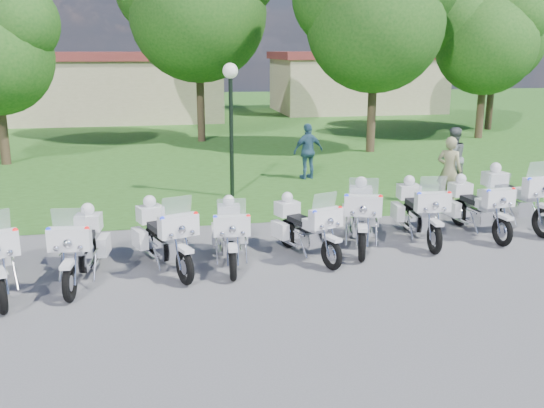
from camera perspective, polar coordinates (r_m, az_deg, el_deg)
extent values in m
plane|color=#5E5D63|center=(12.60, 3.58, -5.40)|extent=(100.00, 100.00, 0.00)
cube|color=#30581C|center=(38.83, -6.47, 7.98)|extent=(100.00, 48.00, 0.01)
torus|color=black|center=(11.02, -24.16, -7.69)|extent=(0.38, 0.72, 0.72)
sphere|color=red|center=(10.93, -23.02, -2.33)|extent=(0.10, 0.10, 0.10)
cube|color=white|center=(12.56, -23.76, -4.12)|extent=(0.37, 0.59, 0.39)
torus|color=black|center=(11.11, -18.51, -7.08)|extent=(0.21, 0.69, 0.68)
torus|color=black|center=(12.69, -16.71, -4.27)|extent=(0.21, 0.69, 0.68)
cube|color=white|center=(10.97, -18.68, -5.40)|extent=(0.23, 0.46, 0.07)
cube|color=white|center=(11.09, -18.53, -3.14)|extent=(0.75, 0.32, 0.40)
cube|color=silver|center=(11.05, -18.60, -1.29)|extent=(0.58, 0.18, 0.38)
sphere|color=red|center=(10.91, -17.03, -2.26)|extent=(0.09, 0.09, 0.09)
sphere|color=#1426E5|center=(11.07, -20.30, -2.29)|extent=(0.09, 0.09, 0.09)
cube|color=silver|center=(11.87, -17.57, -5.00)|extent=(0.40, 0.60, 0.34)
cube|color=white|center=(11.54, -17.96, -3.74)|extent=(0.38, 0.56, 0.22)
cube|color=black|center=(12.05, -17.38, -3.03)|extent=(0.41, 0.66, 0.12)
cube|color=white|center=(12.43, -15.54, -3.74)|extent=(0.24, 0.54, 0.36)
cube|color=white|center=(12.56, -18.26, -3.75)|extent=(0.24, 0.54, 0.36)
cube|color=white|center=(12.54, -16.88, -1.64)|extent=(0.53, 0.46, 0.32)
sphere|color=white|center=(12.48, -16.96, -0.48)|extent=(0.26, 0.26, 0.26)
torus|color=black|center=(11.39, -8.20, -5.90)|extent=(0.36, 0.69, 0.69)
torus|color=black|center=(12.94, -11.22, -3.54)|extent=(0.36, 0.69, 0.69)
cube|color=white|center=(11.26, -8.23, -4.21)|extent=(0.33, 0.49, 0.07)
cube|color=white|center=(11.37, -8.80, -2.04)|extent=(0.78, 0.48, 0.41)
cube|color=silver|center=(11.33, -8.98, -0.22)|extent=(0.58, 0.31, 0.39)
sphere|color=red|center=(11.39, -7.19, -0.94)|extent=(0.09, 0.09, 0.09)
sphere|color=#1426E5|center=(11.15, -10.28, -1.39)|extent=(0.09, 0.09, 0.09)
cube|color=silver|center=(12.14, -9.87, -4.07)|extent=(0.52, 0.66, 0.35)
cube|color=white|center=(11.81, -9.51, -2.74)|extent=(0.49, 0.61, 0.23)
cube|color=black|center=(12.32, -10.46, -2.18)|extent=(0.55, 0.72, 0.12)
cube|color=white|center=(12.85, -9.73, -2.78)|extent=(0.36, 0.56, 0.37)
cube|color=white|center=(12.66, -12.33, -3.18)|extent=(0.36, 0.56, 0.37)
cube|color=white|center=(12.80, -11.40, -0.92)|extent=(0.60, 0.55, 0.33)
sphere|color=white|center=(12.73, -11.46, 0.24)|extent=(0.27, 0.27, 0.27)
torus|color=black|center=(11.50, -3.70, -5.68)|extent=(0.18, 0.66, 0.65)
torus|color=black|center=(13.06, -4.03, -3.22)|extent=(0.18, 0.66, 0.65)
cube|color=white|center=(11.37, -3.72, -4.11)|extent=(0.21, 0.44, 0.07)
cube|color=white|center=(11.50, -3.80, -2.04)|extent=(0.71, 0.29, 0.39)
cube|color=silver|center=(11.46, -3.85, -0.33)|extent=(0.55, 0.16, 0.36)
sphere|color=red|center=(11.41, -2.25, -1.19)|extent=(0.09, 0.09, 0.09)
sphere|color=#1426E5|center=(11.38, -5.36, -1.28)|extent=(0.09, 0.09, 0.09)
cube|color=silver|center=(12.26, -3.89, -3.83)|extent=(0.37, 0.57, 0.33)
cube|color=white|center=(11.94, -3.87, -2.63)|extent=(0.35, 0.53, 0.21)
cube|color=black|center=(12.44, -3.97, -2.02)|extent=(0.38, 0.62, 0.12)
cube|color=white|center=(12.88, -2.73, -2.68)|extent=(0.21, 0.52, 0.35)
cube|color=white|center=(12.86, -5.31, -2.75)|extent=(0.21, 0.52, 0.35)
cube|color=white|center=(12.93, -4.08, -0.77)|extent=(0.49, 0.42, 0.31)
sphere|color=white|center=(12.86, -4.10, 0.31)|extent=(0.25, 0.25, 0.25)
torus|color=black|center=(12.08, 5.62, -4.74)|extent=(0.33, 0.65, 0.64)
torus|color=black|center=(13.36, 1.49, -2.79)|extent=(0.33, 0.65, 0.64)
cube|color=white|center=(11.96, 5.71, -3.25)|extent=(0.30, 0.46, 0.07)
cube|color=white|center=(12.04, 5.08, -1.35)|extent=(0.73, 0.45, 0.38)
cube|color=silver|center=(12.00, 4.96, 0.26)|extent=(0.54, 0.29, 0.36)
sphere|color=red|center=(12.13, 6.44, -0.38)|extent=(0.09, 0.09, 0.09)
sphere|color=#1426E5|center=(11.78, 4.05, -0.77)|extent=(0.09, 0.09, 0.09)
cube|color=silver|center=(12.69, 3.41, -3.20)|extent=(0.49, 0.62, 0.33)
cube|color=white|center=(12.41, 4.03, -2.00)|extent=(0.46, 0.57, 0.21)
cube|color=black|center=(12.83, 2.71, -1.53)|extent=(0.51, 0.67, 0.12)
cube|color=white|center=(13.35, 2.87, -2.09)|extent=(0.33, 0.53, 0.35)
cube|color=white|center=(13.05, 0.76, -2.46)|extent=(0.33, 0.53, 0.35)
cube|color=white|center=(13.23, 1.44, -0.42)|extent=(0.56, 0.52, 0.31)
sphere|color=white|center=(13.17, 1.45, 0.63)|extent=(0.25, 0.25, 0.25)
torus|color=black|center=(12.61, 8.47, -3.82)|extent=(0.35, 0.73, 0.72)
torus|color=black|center=(14.36, 8.26, -1.56)|extent=(0.35, 0.73, 0.72)
cube|color=white|center=(12.48, 8.53, -2.21)|extent=(0.33, 0.51, 0.08)
cube|color=white|center=(12.63, 8.56, -0.14)|extent=(0.81, 0.48, 0.43)
cube|color=silver|center=(12.61, 8.62, 1.58)|extent=(0.61, 0.30, 0.40)
sphere|color=red|center=(12.54, 10.18, 0.64)|extent=(0.10, 0.10, 0.10)
sphere|color=#1426E5|center=(12.51, 7.04, 0.73)|extent=(0.10, 0.10, 0.10)
cube|color=silver|center=(13.46, 8.38, -2.07)|extent=(0.53, 0.68, 0.36)
cube|color=white|center=(13.12, 8.47, -0.81)|extent=(0.50, 0.64, 0.24)
cube|color=black|center=(13.68, 8.39, -0.27)|extent=(0.55, 0.74, 0.13)
cube|color=white|center=(14.17, 9.61, -1.07)|extent=(0.35, 0.59, 0.39)
cube|color=white|center=(14.14, 7.00, -0.99)|extent=(0.35, 0.59, 0.39)
cube|color=white|center=(14.23, 8.35, 0.93)|extent=(0.62, 0.56, 0.34)
sphere|color=white|center=(14.17, 8.39, 2.02)|extent=(0.28, 0.28, 0.28)
torus|color=black|center=(13.39, 15.05, -3.14)|extent=(0.19, 0.70, 0.69)
torus|color=black|center=(14.97, 12.65, -1.16)|extent=(0.19, 0.70, 0.69)
cube|color=white|center=(13.27, 15.18, -1.68)|extent=(0.22, 0.47, 0.07)
cube|color=white|center=(13.41, 14.89, 0.19)|extent=(0.76, 0.31, 0.41)
cube|color=silver|center=(13.38, 14.90, 1.76)|extent=(0.59, 0.17, 0.39)
sphere|color=red|center=(13.43, 16.36, 0.97)|extent=(0.09, 0.09, 0.09)
sphere|color=#1426E5|center=(13.19, 13.70, 0.91)|extent=(0.09, 0.09, 0.09)
cube|color=silver|center=(14.16, 13.78, -1.59)|extent=(0.40, 0.60, 0.35)
cube|color=white|center=(13.84, 14.22, -0.43)|extent=(0.37, 0.56, 0.23)
cube|color=black|center=(14.35, 13.45, 0.05)|extent=(0.40, 0.67, 0.12)
cube|color=white|center=(14.89, 14.01, -0.62)|extent=(0.23, 0.55, 0.37)
cube|color=white|center=(14.69, 11.74, -0.70)|extent=(0.23, 0.55, 0.37)
cube|color=white|center=(14.85, 12.74, 1.14)|extent=(0.53, 0.45, 0.33)
sphere|color=white|center=(14.79, 12.80, 2.16)|extent=(0.27, 0.27, 0.27)
torus|color=black|center=(14.38, 20.85, -2.45)|extent=(0.19, 0.68, 0.67)
torus|color=black|center=(15.71, 17.19, -0.77)|extent=(0.19, 0.68, 0.67)
cube|color=white|center=(14.28, 21.03, -1.13)|extent=(0.22, 0.45, 0.07)
cube|color=white|center=(14.38, 20.57, 0.54)|extent=(0.74, 0.30, 0.40)
cube|color=silver|center=(14.36, 20.55, 1.95)|extent=(0.57, 0.17, 0.37)
sphere|color=red|center=(14.49, 21.78, 1.29)|extent=(0.09, 0.09, 0.09)
sphere|color=#1426E5|center=(14.11, 19.73, 1.15)|extent=(0.09, 0.09, 0.09)
cube|color=silver|center=(15.02, 18.93, -1.12)|extent=(0.39, 0.59, 0.34)
cube|color=white|center=(14.75, 19.57, -0.04)|extent=(0.37, 0.55, 0.22)
cube|color=black|center=(15.18, 18.39, 0.37)|extent=(0.39, 0.65, 0.12)
cube|color=white|center=(15.71, 18.44, -0.23)|extent=(0.23, 0.53, 0.36)
cube|color=white|center=(15.39, 16.61, -0.39)|extent=(0.23, 0.53, 0.36)
cube|color=white|center=(15.60, 17.29, 1.34)|extent=(0.51, 0.44, 0.32)
sphere|color=white|center=(15.54, 17.36, 2.27)|extent=(0.26, 0.26, 0.26)
torus|color=black|center=(15.36, 24.19, -1.61)|extent=(0.21, 0.75, 0.74)
torus|color=black|center=(16.77, 20.10, 0.05)|extent=(0.21, 0.75, 0.74)
cube|color=white|center=(15.37, 23.89, 1.49)|extent=(0.82, 0.34, 0.44)
cube|color=silver|center=(15.34, 23.87, 2.94)|extent=(0.63, 0.19, 0.41)
sphere|color=#1426E5|center=(15.05, 23.10, 2.14)|extent=(0.10, 0.10, 0.10)
cube|color=silver|center=(16.04, 22.05, -0.27)|extent=(0.43, 0.65, 0.37)
cube|color=white|center=(15.75, 22.77, 0.86)|extent=(0.41, 0.60, 0.24)
cube|color=black|center=(16.21, 21.45, 1.26)|extent=(0.44, 0.72, 0.13)
cube|color=white|center=(16.80, 21.39, 0.62)|extent=(0.25, 0.59, 0.40)
cube|color=white|center=(16.41, 19.56, 0.47)|extent=(0.25, 0.59, 0.40)
cube|color=white|center=(16.66, 20.22, 2.25)|extent=(0.57, 0.49, 0.35)
sphere|color=white|center=(16.60, 20.31, 3.21)|extent=(0.29, 0.29, 0.29)
cylinder|color=black|center=(17.75, -3.84, 6.23)|extent=(0.12, 0.12, 3.51)
sphere|color=white|center=(17.59, -3.95, 12.40)|extent=(0.44, 0.44, 0.44)
cylinder|color=#38281C|center=(25.04, -24.04, 6.71)|extent=(0.36, 0.36, 2.91)
sphere|color=#174C15|center=(24.43, -22.74, 15.43)|extent=(2.91, 2.91, 2.91)
cylinder|color=#38281C|center=(28.99, -6.75, 10.08)|extent=(0.36, 0.36, 4.29)
sphere|color=#174C15|center=(28.95, -6.97, 17.41)|extent=(6.24, 6.24, 6.24)
cylinder|color=#38281C|center=(26.13, 9.38, 9.08)|extent=(0.36, 0.36, 3.87)
sphere|color=#174C15|center=(26.05, 9.69, 16.42)|extent=(5.63, 5.63, 5.63)
cylinder|color=#38281C|center=(31.64, 19.06, 8.86)|extent=(0.36, 0.36, 3.29)
sphere|color=#174C15|center=(31.53, 19.50, 14.00)|extent=(4.79, 4.79, 4.79)
sphere|color=#174C15|center=(31.38, 17.57, 15.79)|extent=(3.59, 3.59, 3.59)
sphere|color=#174C15|center=(31.89, 21.80, 16.23)|extent=(3.29, 3.29, 3.29)
cylinder|color=#38281C|center=(35.23, 19.88, 9.51)|extent=(0.36, 0.36, 3.59)
sphere|color=#174C15|center=(35.15, 20.32, 14.54)|extent=(5.22, 5.22, 5.22)
sphere|color=#174C15|center=(34.98, 18.44, 16.30)|extent=(3.91, 3.91, 3.91)
sphere|color=#174C15|center=(35.57, 22.57, 16.70)|extent=(3.59, 3.59, 3.59)
cube|color=tan|center=(39.67, -15.47, 10.30)|extent=(14.00, 8.00, 3.60)
cube|color=maroon|center=(39.59, -15.67, 13.26)|extent=(14.56, 8.32, 0.50)
cube|color=tan|center=(43.85, 7.88, 11.01)|extent=(11.00, 7.00, 3.60)
cube|color=maroon|center=(43.78, 7.98, 13.69)|extent=(11.44, 7.28, 0.50)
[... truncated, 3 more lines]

